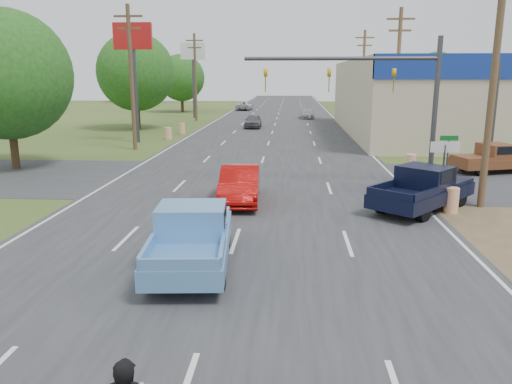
# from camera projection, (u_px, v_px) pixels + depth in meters

# --- Properties ---
(main_road) EXTENTS (15.00, 180.00, 0.02)m
(main_road) POSITION_uv_depth(u_px,v_px,m) (272.00, 132.00, 47.20)
(main_road) COLOR #2D2D30
(main_road) RESTS_ON ground
(cross_road) EXTENTS (120.00, 10.00, 0.02)m
(cross_road) POSITION_uv_depth(u_px,v_px,m) (256.00, 179.00, 25.82)
(cross_road) COLOR #2D2D30
(cross_road) RESTS_ON ground
(utility_pole_1) EXTENTS (2.00, 0.28, 10.00)m
(utility_pole_1) POSITION_uv_depth(u_px,v_px,m) (494.00, 73.00, 19.12)
(utility_pole_1) COLOR #4C3823
(utility_pole_1) RESTS_ON ground
(utility_pole_2) EXTENTS (2.00, 0.28, 10.00)m
(utility_pole_2) POSITION_uv_depth(u_px,v_px,m) (397.00, 74.00, 36.61)
(utility_pole_2) COLOR #4C3823
(utility_pole_2) RESTS_ON ground
(utility_pole_3) EXTENTS (2.00, 0.28, 10.00)m
(utility_pole_3) POSITION_uv_depth(u_px,v_px,m) (363.00, 75.00, 54.10)
(utility_pole_3) COLOR #4C3823
(utility_pole_3) RESTS_ON ground
(utility_pole_5) EXTENTS (2.00, 0.28, 10.00)m
(utility_pole_5) POSITION_uv_depth(u_px,v_px,m) (131.00, 74.00, 34.97)
(utility_pole_5) COLOR #4C3823
(utility_pole_5) RESTS_ON ground
(utility_pole_6) EXTENTS (2.00, 0.28, 10.00)m
(utility_pole_6) POSITION_uv_depth(u_px,v_px,m) (195.00, 75.00, 58.29)
(utility_pole_6) COLOR #4C3823
(utility_pole_6) RESTS_ON ground
(tree_0) EXTENTS (7.14, 7.14, 8.84)m
(tree_0) POSITION_uv_depth(u_px,v_px,m) (6.00, 75.00, 27.52)
(tree_0) COLOR #422D19
(tree_0) RESTS_ON ground
(tree_1) EXTENTS (7.56, 7.56, 9.36)m
(tree_1) POSITION_uv_depth(u_px,v_px,m) (136.00, 72.00, 48.79)
(tree_1) COLOR #422D19
(tree_1) RESTS_ON ground
(tree_2) EXTENTS (6.72, 6.72, 8.32)m
(tree_2) POSITION_uv_depth(u_px,v_px,m) (181.00, 78.00, 72.29)
(tree_2) COLOR #422D19
(tree_2) RESTS_ON ground
(tree_5) EXTENTS (7.98, 7.98, 9.88)m
(tree_5) POSITION_uv_depth(u_px,v_px,m) (436.00, 72.00, 97.29)
(tree_5) COLOR #422D19
(tree_5) RESTS_ON ground
(tree_6) EXTENTS (8.82, 8.82, 10.92)m
(tree_6) POSITION_uv_depth(u_px,v_px,m) (135.00, 69.00, 101.18)
(tree_6) COLOR #422D19
(tree_6) RESTS_ON ground
(barrel_0) EXTENTS (0.56, 0.56, 1.00)m
(barrel_0) POSITION_uv_depth(u_px,v_px,m) (451.00, 200.00, 19.35)
(barrel_0) COLOR orange
(barrel_0) RESTS_ON ground
(barrel_1) EXTENTS (0.56, 0.56, 1.00)m
(barrel_1) POSITION_uv_depth(u_px,v_px,m) (411.00, 163.00, 27.58)
(barrel_1) COLOR orange
(barrel_1) RESTS_ON ground
(barrel_2) EXTENTS (0.56, 0.56, 1.00)m
(barrel_2) POSITION_uv_depth(u_px,v_px,m) (168.00, 133.00, 41.83)
(barrel_2) COLOR orange
(barrel_2) RESTS_ON ground
(barrel_3) EXTENTS (0.56, 0.56, 1.00)m
(barrel_3) POSITION_uv_depth(u_px,v_px,m) (182.00, 129.00, 45.70)
(barrel_3) COLOR orange
(barrel_3) RESTS_ON ground
(pole_sign_left_near) EXTENTS (3.00, 0.35, 9.20)m
(pole_sign_left_near) POSITION_uv_depth(u_px,v_px,m) (133.00, 50.00, 38.51)
(pole_sign_left_near) COLOR #3F3F44
(pole_sign_left_near) RESTS_ON ground
(pole_sign_left_far) EXTENTS (3.00, 0.35, 9.20)m
(pole_sign_left_far) POSITION_uv_depth(u_px,v_px,m) (193.00, 60.00, 61.82)
(pole_sign_left_far) COLOR #3F3F44
(pole_sign_left_far) RESTS_ON ground
(lane_sign) EXTENTS (1.20, 0.08, 2.52)m
(lane_sign) POSITION_uv_depth(u_px,v_px,m) (444.00, 157.00, 20.96)
(lane_sign) COLOR #3F3F44
(lane_sign) RESTS_ON ground
(street_name_sign) EXTENTS (0.80, 0.08, 2.61)m
(street_name_sign) POSITION_uv_depth(u_px,v_px,m) (447.00, 158.00, 22.44)
(street_name_sign) COLOR #3F3F44
(street_name_sign) RESTS_ON ground
(signal_mast) EXTENTS (9.12, 0.40, 7.00)m
(signal_mast) POSITION_uv_depth(u_px,v_px,m) (379.00, 85.00, 23.37)
(signal_mast) COLOR #3F3F44
(signal_mast) RESTS_ON ground
(red_convertible) EXTENTS (1.81, 4.64, 1.51)m
(red_convertible) POSITION_uv_depth(u_px,v_px,m) (240.00, 185.00, 20.95)
(red_convertible) COLOR #A20A07
(red_convertible) RESTS_ON ground
(blue_pickup) EXTENTS (2.45, 5.39, 1.74)m
(blue_pickup) POSITION_uv_depth(u_px,v_px,m) (192.00, 235.00, 13.95)
(blue_pickup) COLOR black
(blue_pickup) RESTS_ON ground
(navy_pickup) EXTENTS (4.97, 5.28, 1.74)m
(navy_pickup) POSITION_uv_depth(u_px,v_px,m) (424.00, 187.00, 19.84)
(navy_pickup) COLOR black
(navy_pickup) RESTS_ON ground
(brown_pickup) EXTENTS (5.13, 3.15, 1.59)m
(brown_pickup) POSITION_uv_depth(u_px,v_px,m) (495.00, 158.00, 27.41)
(brown_pickup) COLOR black
(brown_pickup) RESTS_ON ground
(distant_car_grey) EXTENTS (1.65, 4.07, 1.38)m
(distant_car_grey) POSITION_uv_depth(u_px,v_px,m) (253.00, 121.00, 51.08)
(distant_car_grey) COLOR #555459
(distant_car_grey) RESTS_ON ground
(distant_car_silver) EXTENTS (1.80, 4.25, 1.23)m
(distant_car_silver) POSITION_uv_depth(u_px,v_px,m) (307.00, 113.00, 62.59)
(distant_car_silver) COLOR #A0A0A4
(distant_car_silver) RESTS_ON ground
(distant_car_white) EXTENTS (2.47, 4.94, 1.34)m
(distant_car_white) POSITION_uv_depth(u_px,v_px,m) (244.00, 106.00, 77.70)
(distant_car_white) COLOR #BDBDBD
(distant_car_white) RESTS_ON ground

